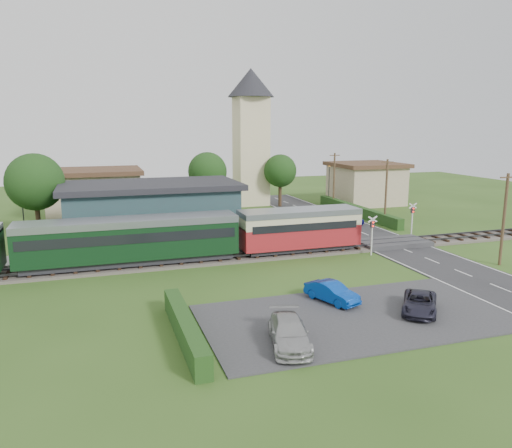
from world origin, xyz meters
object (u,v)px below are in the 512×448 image
object	(u,v)px
crossing_signal_far	(412,215)
pedestrian_far	(70,244)
train	(85,242)
house_west	(94,193)
pedestrian_near	(246,236)
station_building	(151,211)
car_park_blue	(332,292)
church_tower	(251,127)
car_park_dark	(420,303)
car_park_silver	(289,333)
equipment_hut	(55,241)
car_on_road	(349,220)
house_east	(366,183)
crossing_signal_near	(372,230)

from	to	relation	value
crossing_signal_far	pedestrian_far	distance (m)	30.55
train	house_west	bearing A→B (deg)	88.06
house_west	crossing_signal_far	size ratio (longest dim) A/B	3.30
train	pedestrian_near	bearing A→B (deg)	10.91
station_building	crossing_signal_far	bearing A→B (deg)	-15.63
pedestrian_near	house_west	bearing A→B (deg)	-76.89
car_park_blue	pedestrian_far	bearing A→B (deg)	115.77
church_tower	house_west	bearing A→B (deg)	-171.47
crossing_signal_far	pedestrian_near	bearing A→B (deg)	179.66
car_park_blue	car_park_dark	size ratio (longest dim) A/B	0.92
pedestrian_near	car_park_silver	bearing A→B (deg)	61.88
church_tower	pedestrian_far	distance (m)	33.00
car_park_silver	car_park_dark	bearing A→B (deg)	25.43
equipment_hut	station_building	world-z (taller)	station_building
car_on_road	train	bearing A→B (deg)	95.53
house_west	car_park_silver	xyz separation A→B (m)	(8.61, -39.34, -2.07)
crossing_signal_far	car_on_road	bearing A→B (deg)	116.58
house_east	crossing_signal_near	size ratio (longest dim) A/B	2.69
car_park_silver	pedestrian_near	world-z (taller)	pedestrian_near
church_tower	car_park_dark	xyz separation A→B (m)	(-2.75, -40.58, -9.60)
car_park_silver	church_tower	bearing A→B (deg)	88.86
car_on_road	pedestrian_near	world-z (taller)	pedestrian_near
house_east	church_tower	bearing A→B (deg)	165.07
car_on_road	pedestrian_far	bearing A→B (deg)	89.00
station_building	church_tower	world-z (taller)	church_tower
house_west	car_on_road	distance (m)	29.21
train	crossing_signal_near	distance (m)	22.31
car_park_silver	equipment_hut	bearing A→B (deg)	134.64
house_west	crossing_signal_far	distance (m)	35.26
car_park_dark	pedestrian_near	xyz separation A→B (m)	(-5.11, 17.07, 0.57)
station_building	train	world-z (taller)	station_building
car_park_dark	car_on_road	bearing A→B (deg)	108.09
equipment_hut	church_tower	bearing A→B (deg)	44.75
house_east	car_park_blue	distance (m)	39.98
church_tower	equipment_hut	bearing A→B (deg)	-135.25
crossing_signal_far	car_park_blue	xyz separation A→B (m)	(-15.32, -13.89, -1.47)
crossing_signal_near	car_park_dark	bearing A→B (deg)	-108.85
station_building	pedestrian_near	bearing A→B (deg)	-42.34
equipment_hut	church_tower	world-z (taller)	church_tower
house_east	crossing_signal_far	bearing A→B (deg)	-108.08
crossing_signal_near	station_building	bearing A→B (deg)	145.19
church_tower	house_east	distance (m)	17.21
car_on_road	car_park_silver	xyz separation A→B (m)	(-16.80, -25.10, 0.09)
house_west	station_building	bearing A→B (deg)	-70.35
station_building	pedestrian_near	distance (m)	9.77
car_on_road	car_park_silver	size ratio (longest dim) A/B	0.77
house_east	car_on_road	size ratio (longest dim) A/B	2.59
equipment_hut	crossing_signal_far	size ratio (longest dim) A/B	0.78
crossing_signal_far	pedestrian_far	xyz separation A→B (m)	(-30.54, 0.57, -0.71)
car_on_road	car_park_dark	distance (m)	24.73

